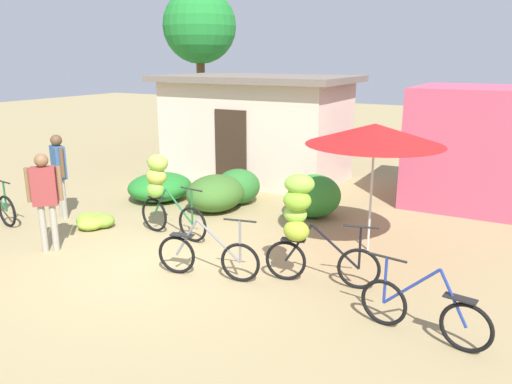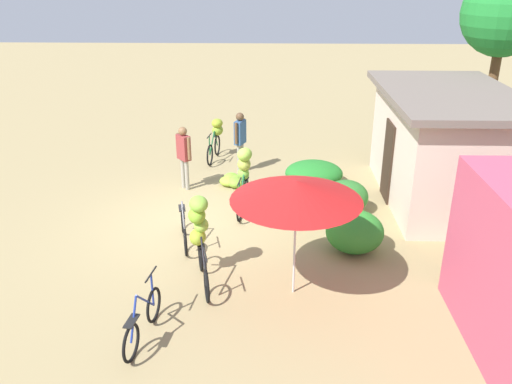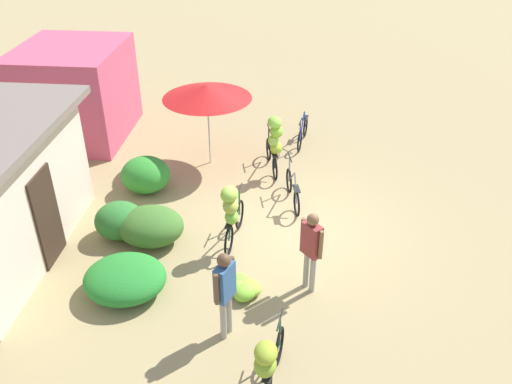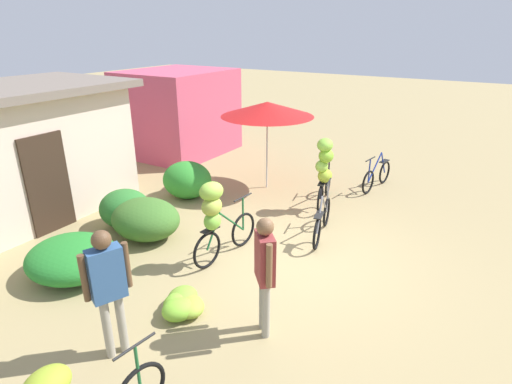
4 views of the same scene
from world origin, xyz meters
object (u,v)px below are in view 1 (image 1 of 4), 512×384
at_px(building_low, 256,127).
at_px(bicycle_near_pile, 161,187).
at_px(shop_pink, 487,147).
at_px(market_umbrella, 375,134).
at_px(banana_pile_on_ground, 94,221).
at_px(bicycle_center_loaded, 208,256).
at_px(person_bystander, 45,192).
at_px(bicycle_by_shop, 303,219).
at_px(bicycle_rightmost, 423,312).
at_px(tree_behind_building, 199,28).
at_px(person_vendor, 59,167).

xyz_separation_m(building_low, bicycle_near_pile, (0.70, -4.93, -0.49)).
distance_m(building_low, shop_pink, 5.78).
relative_size(building_low, shop_pink, 1.62).
height_order(market_umbrella, banana_pile_on_ground, market_umbrella).
height_order(market_umbrella, bicycle_center_loaded, market_umbrella).
xyz_separation_m(shop_pink, bicycle_center_loaded, (-3.22, -6.40, -0.97)).
bearing_deg(person_bystander, bicycle_by_shop, 12.39).
xyz_separation_m(bicycle_near_pile, bicycle_center_loaded, (1.85, -1.21, -0.58)).
bearing_deg(bicycle_by_shop, person_bystander, -167.61).
relative_size(bicycle_center_loaded, person_bystander, 0.95).
xyz_separation_m(shop_pink, market_umbrella, (-1.42, -4.11, 0.72)).
xyz_separation_m(building_low, person_bystander, (-0.47, -6.55, -0.36)).
height_order(market_umbrella, person_bystander, market_umbrella).
distance_m(bicycle_center_loaded, bicycle_rightmost, 3.20).
height_order(bicycle_rightmost, person_bystander, person_bystander).
xyz_separation_m(shop_pink, tree_behind_building, (-9.22, 2.09, 2.89)).
distance_m(bicycle_near_pile, banana_pile_on_ground, 1.67).
bearing_deg(building_low, banana_pile_on_ground, -97.76).
height_order(tree_behind_building, bicycle_near_pile, tree_behind_building).
height_order(building_low, market_umbrella, building_low).
distance_m(shop_pink, bicycle_rightmost, 6.64).
xyz_separation_m(tree_behind_building, bicycle_by_shop, (7.32, -7.96, -3.21)).
bearing_deg(bicycle_rightmost, bicycle_near_pile, 164.74).
distance_m(building_low, bicycle_by_shop, 6.82).
xyz_separation_m(banana_pile_on_ground, person_vendor, (-1.06, 0.17, 0.94)).
height_order(market_umbrella, bicycle_by_shop, market_umbrella).
height_order(bicycle_by_shop, banana_pile_on_ground, bicycle_by_shop).
distance_m(bicycle_near_pile, person_bystander, 2.01).
bearing_deg(market_umbrella, bicycle_center_loaded, -128.26).
relative_size(bicycle_near_pile, person_bystander, 0.96).
height_order(bicycle_rightmost, banana_pile_on_ground, bicycle_rightmost).
bearing_deg(person_vendor, person_bystander, -46.92).
bearing_deg(person_bystander, market_umbrella, 29.34).
xyz_separation_m(building_low, shop_pink, (5.77, 0.26, -0.10)).
relative_size(market_umbrella, bicycle_by_shop, 1.37).
bearing_deg(market_umbrella, bicycle_by_shop, -105.49).
relative_size(tree_behind_building, banana_pile_on_ground, 6.37).
bearing_deg(shop_pink, bicycle_by_shop, -108.01).
xyz_separation_m(market_umbrella, bicycle_by_shop, (-0.49, -1.76, -1.04)).
height_order(building_low, person_vendor, building_low).
distance_m(market_umbrella, bicycle_by_shop, 2.10).
bearing_deg(bicycle_center_loaded, banana_pile_on_ground, 165.98).
relative_size(market_umbrella, bicycle_center_loaded, 1.41).
height_order(bicycle_near_pile, bicycle_by_shop, bicycle_by_shop).
height_order(market_umbrella, bicycle_near_pile, market_umbrella).
relative_size(shop_pink, bicycle_by_shop, 1.92).
distance_m(banana_pile_on_ground, person_vendor, 1.43).
xyz_separation_m(bicycle_center_loaded, person_bystander, (-3.01, -0.42, 0.71)).
xyz_separation_m(bicycle_by_shop, person_vendor, (-5.65, 0.46, 0.08)).
relative_size(tree_behind_building, market_umbrella, 2.39).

